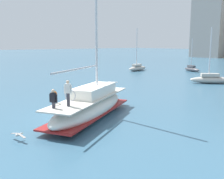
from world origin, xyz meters
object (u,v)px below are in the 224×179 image
Objects in this scene: moored_catamaran at (212,79)px; moored_cutter_left at (138,68)px; mooring_buoy at (79,91)px; seagull at (18,135)px; main_sailboat at (90,105)px; moored_sloop_near at (192,69)px.

moored_catamaran is 18.08m from moored_cutter_left.
moored_cutter_left is at bearing 120.45° from mooring_buoy.
mooring_buoy reaches higher than seagull.
main_sailboat reaches higher than mooring_buoy.
moored_sloop_near is 40.77m from seagull.
seagull is at bearing -44.82° from mooring_buoy.
moored_catamaran is 0.92× the size of moored_cutter_left.
moored_sloop_near reaches higher than seagull.
moored_sloop_near is 7.14× the size of mooring_buoy.
mooring_buoy is at bearing -59.55° from moored_cutter_left.
moored_cutter_left is 9.24× the size of mooring_buoy.
moored_cutter_left is (-7.21, -7.13, 0.10)m from moored_sloop_near.
moored_catamaran is at bearing 99.73° from seagull.
moored_cutter_left reaches higher than moored_catamaran.
main_sailboat is 21.65m from moored_catamaran.
moored_cutter_left is (-20.97, 25.15, -0.32)m from main_sailboat.
main_sailboat reaches higher than moored_cutter_left.
main_sailboat is 1.63× the size of moored_catamaran.
main_sailboat is at bearing -81.26° from moored_catamaran.
moored_catamaran is (10.47, -10.89, 0.09)m from moored_sloop_near.
moored_sloop_near is at bearing 133.88° from moored_catamaran.
moored_catamaran is at bearing -46.12° from moored_sloop_near.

